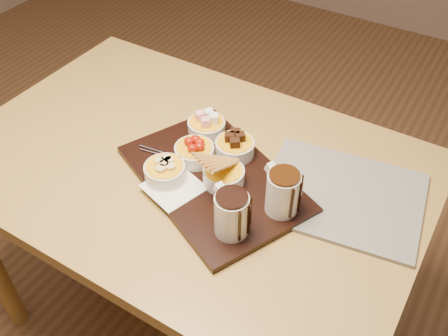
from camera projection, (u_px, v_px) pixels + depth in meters
The scene contains 13 objects.
ground at pixel (198, 315), 1.79m from camera, with size 5.00×5.00×0.00m, color #56361D.
dining_table at pixel (189, 189), 1.35m from camera, with size 1.20×0.80×0.75m.
serving_board at pixel (214, 179), 1.22m from camera, with size 0.46×0.30×0.02m, color black.
napkin at pixel (174, 187), 1.19m from camera, with size 0.12×0.12×0.00m, color white.
bowl_marshmallows at pixel (207, 127), 1.32m from camera, with size 0.10×0.10×0.04m, color silver.
bowl_cake at pixel (235, 148), 1.26m from camera, with size 0.10×0.10×0.04m, color silver.
bowl_strawberries at pixel (194, 153), 1.25m from camera, with size 0.10×0.10×0.04m, color silver.
bowl_biscotti at pixel (224, 176), 1.19m from camera, with size 0.10×0.10×0.04m, color silver.
bowl_bananas at pixel (165, 172), 1.20m from camera, with size 0.10×0.10×0.04m, color silver.
pitcher_dark_chocolate at pixel (232, 215), 1.06m from camera, with size 0.07×0.07×0.10m, color silver.
pitcher_milk_chocolate at pixel (283, 193), 1.10m from camera, with size 0.07×0.07×0.10m, color silver.
fondue_skewers at pixel (184, 159), 1.25m from camera, with size 0.26×0.03×0.01m, color silver, non-canonical shape.
newspaper at pixel (342, 195), 1.19m from camera, with size 0.37×0.30×0.01m, color beige.
Camera 1 is at (0.57, -0.76, 1.61)m, focal length 40.00 mm.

